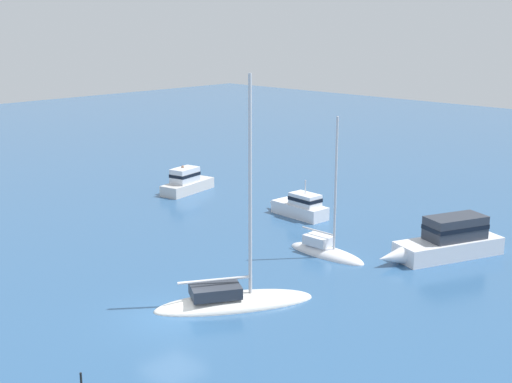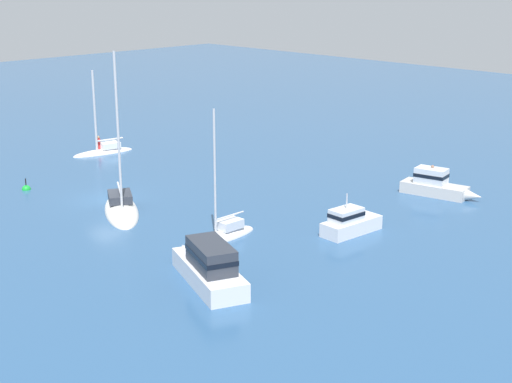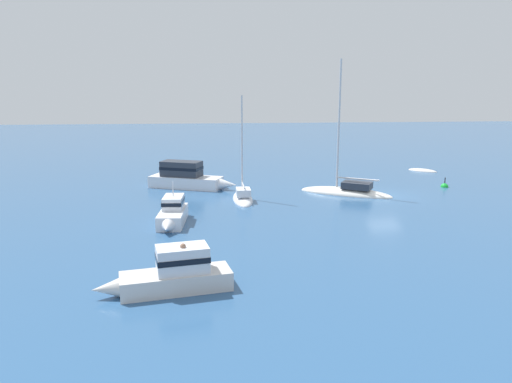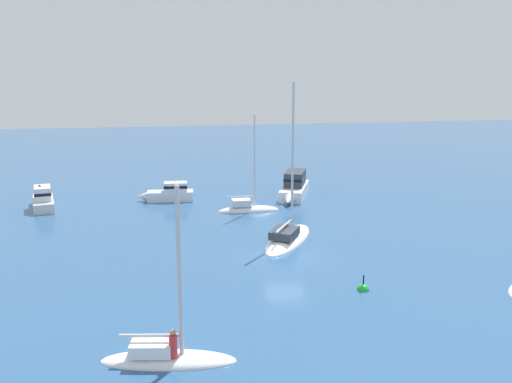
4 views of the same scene
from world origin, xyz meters
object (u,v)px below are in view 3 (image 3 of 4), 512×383
powerboat (172,213)px  ketch_1 (243,198)px  launch (187,177)px  channel_buoy (444,187)px  ketch (347,192)px  tender (422,171)px  cabin_cruiser (174,274)px

powerboat → ketch_1: bearing=145.8°
launch → ketch_1: ketch_1 is taller
powerboat → channel_buoy: size_ratio=4.33×
powerboat → channel_buoy: (-9.21, 22.23, -0.66)m
powerboat → ketch: (-7.38, 13.18, -0.52)m
launch → ketch_1: bearing=-26.9°
launch → channel_buoy: launch is taller
powerboat → ketch_1: 7.78m
channel_buoy → powerboat: bearing=-67.5°
ketch_1 → tender: ketch_1 is taller
powerboat → launch: 11.07m
ketch → launch: bearing=14.9°
launch → channel_buoy: (1.84, 21.77, -0.91)m
cabin_cruiser → launch: bearing=-99.9°
channel_buoy → ketch_1: bearing=-79.8°
powerboat → ketch: size_ratio=0.45×
launch → channel_buoy: bearing=17.1°
ketch → tender: ketch is taller
tender → powerboat: bearing=79.5°
channel_buoy → tender: bearing=168.3°
ketch_1 → cabin_cruiser: size_ratio=1.42×
launch → ketch_1: (4.97, 4.34, -0.77)m
ketch → ketch_1: (1.29, -8.37, -0.01)m
launch → cabin_cruiser: 21.38m
ketch_1 → tender: bearing=-59.8°
powerboat → cabin_cruiser: bearing=8.2°
ketch → channel_buoy: (-1.83, 9.06, -0.15)m
ketch → ketch_1: bearing=39.8°
launch → ketch_1: size_ratio=0.92×
powerboat → tender: 29.49m
launch → tender: size_ratio=2.56×
launch → ketch_1: 6.64m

